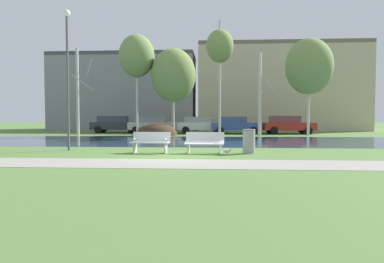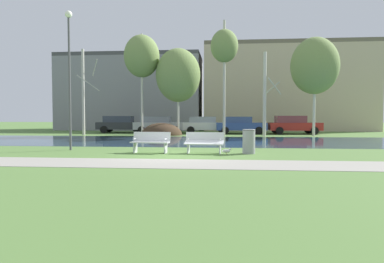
{
  "view_description": "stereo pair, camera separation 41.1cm",
  "coord_description": "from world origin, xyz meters",
  "px_view_note": "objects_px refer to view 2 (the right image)",
  "views": [
    {
      "loc": [
        1.52,
        -13.31,
        1.55
      ],
      "look_at": [
        0.59,
        1.19,
        0.89
      ],
      "focal_mm": 32.36,
      "sensor_mm": 36.0,
      "label": 1
    },
    {
      "loc": [
        1.93,
        -13.28,
        1.55
      ],
      "look_at": [
        0.59,
        1.19,
        0.89
      ],
      "focal_mm": 32.36,
      "sensor_mm": 36.0,
      "label": 2
    }
  ],
  "objects_px": {
    "trash_bin": "(249,141)",
    "parked_suv_fifth_red": "(293,125)",
    "parked_sedan_second_silver": "(159,124)",
    "parked_wagon_fourth_blue": "(240,125)",
    "seagull": "(227,151)",
    "streetlamp": "(69,60)",
    "bench_right": "(204,142)",
    "parked_van_nearest_dark": "(122,124)",
    "parked_hatch_third_white": "(205,124)",
    "bench_left": "(151,142)"
  },
  "relations": [
    {
      "from": "streetlamp",
      "to": "parked_hatch_third_white",
      "type": "xyz_separation_m",
      "value": [
        5.28,
        15.65,
        -3.29
      ]
    },
    {
      "from": "parked_hatch_third_white",
      "to": "parked_suv_fifth_red",
      "type": "height_order",
      "value": "parked_suv_fifth_red"
    },
    {
      "from": "bench_left",
      "to": "parked_wagon_fourth_blue",
      "type": "xyz_separation_m",
      "value": [
        4.43,
        15.93,
        0.31
      ]
    },
    {
      "from": "trash_bin",
      "to": "parked_suv_fifth_red",
      "type": "bearing_deg",
      "value": 72.96
    },
    {
      "from": "bench_right",
      "to": "bench_left",
      "type": "bearing_deg",
      "value": 180.0
    },
    {
      "from": "bench_left",
      "to": "trash_bin",
      "type": "bearing_deg",
      "value": 1.34
    },
    {
      "from": "parked_suv_fifth_red",
      "to": "parked_sedan_second_silver",
      "type": "bearing_deg",
      "value": 177.0
    },
    {
      "from": "bench_right",
      "to": "parked_hatch_third_white",
      "type": "bearing_deg",
      "value": 92.9
    },
    {
      "from": "parked_sedan_second_silver",
      "to": "parked_wagon_fourth_blue",
      "type": "distance_m",
      "value": 7.23
    },
    {
      "from": "seagull",
      "to": "parked_suv_fifth_red",
      "type": "xyz_separation_m",
      "value": [
        5.76,
        16.06,
        0.68
      ]
    },
    {
      "from": "bench_left",
      "to": "parked_suv_fifth_red",
      "type": "height_order",
      "value": "parked_suv_fifth_red"
    },
    {
      "from": "parked_sedan_second_silver",
      "to": "parked_suv_fifth_red",
      "type": "relative_size",
      "value": 1.06
    },
    {
      "from": "streetlamp",
      "to": "parked_sedan_second_silver",
      "type": "relative_size",
      "value": 1.34
    },
    {
      "from": "bench_right",
      "to": "parked_van_nearest_dark",
      "type": "xyz_separation_m",
      "value": [
        -8.58,
        16.88,
        0.33
      ]
    },
    {
      "from": "parked_wagon_fourth_blue",
      "to": "parked_van_nearest_dark",
      "type": "bearing_deg",
      "value": 174.95
    },
    {
      "from": "bench_left",
      "to": "parked_van_nearest_dark",
      "type": "xyz_separation_m",
      "value": [
        -6.33,
        16.88,
        0.33
      ]
    },
    {
      "from": "parked_suv_fifth_red",
      "to": "streetlamp",
      "type": "bearing_deg",
      "value": -130.33
    },
    {
      "from": "bench_right",
      "to": "parked_suv_fifth_red",
      "type": "xyz_separation_m",
      "value": [
        6.67,
        15.93,
        0.34
      ]
    },
    {
      "from": "parked_van_nearest_dark",
      "to": "parked_sedan_second_silver",
      "type": "height_order",
      "value": "parked_van_nearest_dark"
    },
    {
      "from": "parked_sedan_second_silver",
      "to": "parked_suv_fifth_red",
      "type": "distance_m",
      "value": 11.71
    },
    {
      "from": "trash_bin",
      "to": "seagull",
      "type": "relative_size",
      "value": 2.52
    },
    {
      "from": "bench_right",
      "to": "seagull",
      "type": "xyz_separation_m",
      "value": [
        0.92,
        -0.13,
        -0.34
      ]
    },
    {
      "from": "parked_hatch_third_white",
      "to": "bench_right",
      "type": "bearing_deg",
      "value": -87.1
    },
    {
      "from": "seagull",
      "to": "parked_sedan_second_silver",
      "type": "height_order",
      "value": "parked_sedan_second_silver"
    },
    {
      "from": "trash_bin",
      "to": "parked_wagon_fourth_blue",
      "type": "relative_size",
      "value": 0.23
    },
    {
      "from": "parked_van_nearest_dark",
      "to": "parked_suv_fifth_red",
      "type": "relative_size",
      "value": 1.05
    },
    {
      "from": "bench_right",
      "to": "parked_van_nearest_dark",
      "type": "relative_size",
      "value": 0.36
    },
    {
      "from": "bench_left",
      "to": "streetlamp",
      "type": "relative_size",
      "value": 0.26
    },
    {
      "from": "seagull",
      "to": "streetlamp",
      "type": "xyz_separation_m",
      "value": [
        -7.03,
        1.0,
        3.94
      ]
    },
    {
      "from": "trash_bin",
      "to": "parked_van_nearest_dark",
      "type": "height_order",
      "value": "parked_van_nearest_dark"
    },
    {
      "from": "trash_bin",
      "to": "parked_suv_fifth_red",
      "type": "relative_size",
      "value": 0.23
    },
    {
      "from": "seagull",
      "to": "parked_wagon_fourth_blue",
      "type": "xyz_separation_m",
      "value": [
        1.27,
        16.06,
        0.65
      ]
    },
    {
      "from": "bench_right",
      "to": "parked_suv_fifth_red",
      "type": "height_order",
      "value": "parked_suv_fifth_red"
    },
    {
      "from": "parked_wagon_fourth_blue",
      "to": "parked_sedan_second_silver",
      "type": "bearing_deg",
      "value": 175.1
    },
    {
      "from": "seagull",
      "to": "bench_right",
      "type": "bearing_deg",
      "value": 172.03
    },
    {
      "from": "parked_suv_fifth_red",
      "to": "parked_wagon_fourth_blue",
      "type": "bearing_deg",
      "value": -179.95
    },
    {
      "from": "bench_left",
      "to": "parked_suv_fifth_red",
      "type": "distance_m",
      "value": 18.26
    },
    {
      "from": "trash_bin",
      "to": "parked_wagon_fourth_blue",
      "type": "distance_m",
      "value": 15.84
    },
    {
      "from": "bench_left",
      "to": "parked_suv_fifth_red",
      "type": "bearing_deg",
      "value": 60.77
    },
    {
      "from": "parked_suv_fifth_red",
      "to": "parked_van_nearest_dark",
      "type": "bearing_deg",
      "value": 176.45
    },
    {
      "from": "parked_wagon_fourth_blue",
      "to": "seagull",
      "type": "bearing_deg",
      "value": -94.51
    },
    {
      "from": "parked_van_nearest_dark",
      "to": "parked_hatch_third_white",
      "type": "distance_m",
      "value": 7.75
    },
    {
      "from": "trash_bin",
      "to": "streetlamp",
      "type": "distance_m",
      "value": 8.72
    },
    {
      "from": "trash_bin",
      "to": "seagull",
      "type": "xyz_separation_m",
      "value": [
        -0.9,
        -0.22,
        -0.39
      ]
    },
    {
      "from": "bench_left",
      "to": "parked_van_nearest_dark",
      "type": "height_order",
      "value": "parked_van_nearest_dark"
    },
    {
      "from": "streetlamp",
      "to": "bench_right",
      "type": "bearing_deg",
      "value": -8.12
    },
    {
      "from": "parked_van_nearest_dark",
      "to": "seagull",
      "type": "bearing_deg",
      "value": -60.83
    },
    {
      "from": "trash_bin",
      "to": "seagull",
      "type": "bearing_deg",
      "value": -166.1
    },
    {
      "from": "bench_left",
      "to": "streetlamp",
      "type": "height_order",
      "value": "streetlamp"
    },
    {
      "from": "streetlamp",
      "to": "parked_wagon_fourth_blue",
      "type": "height_order",
      "value": "streetlamp"
    }
  ]
}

